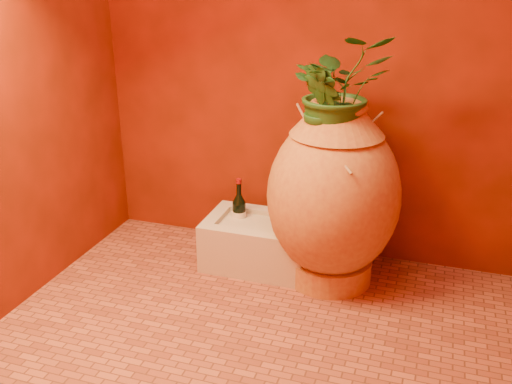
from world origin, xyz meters
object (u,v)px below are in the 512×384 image
(amphora, at_px, (333,195))
(wine_bottle_a, at_px, (280,232))
(wine_bottle_c, at_px, (239,213))
(wine_bottle_b, at_px, (283,224))
(stone_basin, at_px, (259,243))
(wall_tap, at_px, (359,122))

(amphora, xyz_separation_m, wine_bottle_a, (-0.28, -0.04, -0.24))
(amphora, distance_m, wine_bottle_c, 0.63)
(wine_bottle_a, relative_size, wine_bottle_b, 0.96)
(stone_basin, height_order, wine_bottle_b, wine_bottle_b)
(amphora, height_order, wine_bottle_c, amphora)
(amphora, height_order, wall_tap, amphora)
(stone_basin, distance_m, wall_tap, 0.90)
(wine_bottle_a, xyz_separation_m, wine_bottle_b, (-0.01, 0.10, 0.01))
(stone_basin, xyz_separation_m, wine_bottle_a, (0.15, -0.08, 0.13))
(amphora, relative_size, wine_bottle_c, 3.01)
(wine_bottle_c, bearing_deg, stone_basin, -25.28)
(amphora, height_order, stone_basin, amphora)
(wine_bottle_a, bearing_deg, amphora, 9.02)
(amphora, relative_size, wine_bottle_b, 3.22)
(amphora, relative_size, wine_bottle_a, 3.36)
(wine_bottle_a, height_order, wall_tap, wall_tap)
(wall_tap, bearing_deg, stone_basin, -155.00)
(wine_bottle_b, xyz_separation_m, wine_bottle_c, (-0.29, 0.05, 0.01))
(wine_bottle_c, distance_m, wall_tap, 0.88)
(amphora, distance_m, wall_tap, 0.44)
(wine_bottle_c, relative_size, wall_tap, 2.01)
(wine_bottle_c, bearing_deg, wall_tap, 14.21)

